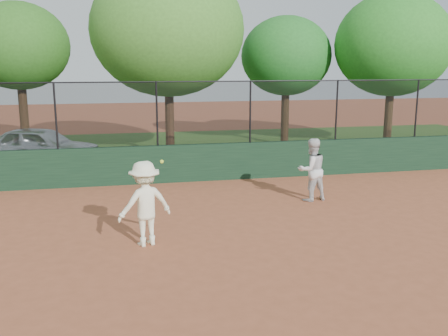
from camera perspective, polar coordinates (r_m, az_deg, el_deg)
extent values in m
plane|color=#A45434|center=(10.41, -1.73, -9.12)|extent=(80.00, 80.00, 0.00)
cube|color=#193721|center=(15.97, -5.73, 0.50)|extent=(26.00, 0.20, 1.20)
cube|color=#264816|center=(21.95, -7.54, 1.97)|extent=(36.00, 12.00, 0.01)
imported|color=silver|center=(19.66, -20.20, 2.35)|extent=(4.62, 3.09, 1.46)
imported|color=silver|center=(13.90, 9.98, -0.19)|extent=(0.95, 0.80, 1.74)
imported|color=white|center=(10.45, -9.03, -4.04)|extent=(1.30, 0.99, 1.78)
sphere|color=#C8EA34|center=(10.10, -7.12, 0.74)|extent=(0.08, 0.08, 0.08)
cube|color=black|center=(15.73, -5.85, 6.22)|extent=(26.00, 0.02, 2.00)
cylinder|color=black|center=(15.67, -5.93, 9.79)|extent=(26.00, 0.04, 0.04)
cylinder|color=black|center=(15.73, -18.68, 5.66)|extent=(0.06, 0.06, 2.00)
cylinder|color=black|center=(15.69, -7.68, 6.16)|extent=(0.06, 0.06, 2.00)
cylinder|color=black|center=(16.21, 3.02, 6.43)|extent=(0.06, 0.06, 2.00)
cylinder|color=black|center=(17.24, 12.74, 6.48)|extent=(0.06, 0.06, 2.00)
cylinder|color=black|center=(18.71, 21.15, 6.38)|extent=(0.06, 0.06, 2.00)
cylinder|color=#3D2715|center=(22.51, -21.85, 5.13)|extent=(0.36, 0.36, 2.85)
ellipsoid|color=#2A5D1A|center=(22.40, -22.45, 12.77)|extent=(4.09, 3.71, 3.53)
cylinder|color=#442A18|center=(20.26, -6.22, 5.04)|extent=(0.36, 0.36, 2.70)
ellipsoid|color=#3C7726|center=(20.17, -6.46, 15.42)|extent=(5.97, 5.43, 5.16)
cylinder|color=#382512|center=(23.34, 6.97, 5.64)|extent=(0.36, 0.36, 2.48)
ellipsoid|color=#206321|center=(23.21, 7.15, 12.60)|extent=(4.11, 3.74, 3.55)
cylinder|color=#462F19|center=(23.53, 18.25, 5.26)|extent=(0.36, 0.36, 2.54)
ellipsoid|color=#267220|center=(23.42, 18.78, 13.19)|extent=(5.14, 4.67, 4.44)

